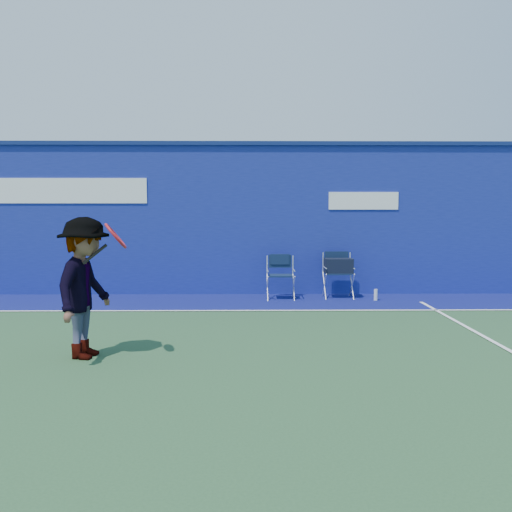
{
  "coord_description": "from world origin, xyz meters",
  "views": [
    {
      "loc": [
        1.31,
        -5.92,
        1.76
      ],
      "look_at": [
        1.41,
        2.6,
        1.0
      ],
      "focal_mm": 38.0,
      "sensor_mm": 36.0,
      "label": 1
    }
  ],
  "objects_px": {
    "directors_chair_left": "(281,285)",
    "tennis_player": "(85,287)",
    "directors_chair_right": "(338,279)",
    "water_bottle": "(376,295)"
  },
  "relations": [
    {
      "from": "directors_chair_left",
      "to": "tennis_player",
      "type": "bearing_deg",
      "value": -121.94
    },
    {
      "from": "directors_chair_left",
      "to": "tennis_player",
      "type": "distance_m",
      "value": 4.8
    },
    {
      "from": "tennis_player",
      "to": "directors_chair_right",
      "type": "bearing_deg",
      "value": 48.65
    },
    {
      "from": "water_bottle",
      "to": "tennis_player",
      "type": "xyz_separation_m",
      "value": [
        -4.32,
        -3.83,
        0.72
      ]
    },
    {
      "from": "directors_chair_left",
      "to": "directors_chair_right",
      "type": "xyz_separation_m",
      "value": [
        1.13,
        0.11,
        0.09
      ]
    },
    {
      "from": "directors_chair_left",
      "to": "water_bottle",
      "type": "xyz_separation_m",
      "value": [
        1.8,
        -0.22,
        -0.17
      ]
    },
    {
      "from": "directors_chair_left",
      "to": "directors_chair_right",
      "type": "height_order",
      "value": "directors_chair_right"
    },
    {
      "from": "directors_chair_left",
      "to": "water_bottle",
      "type": "relative_size",
      "value": 3.83
    },
    {
      "from": "directors_chair_left",
      "to": "water_bottle",
      "type": "distance_m",
      "value": 1.82
    },
    {
      "from": "directors_chair_right",
      "to": "tennis_player",
      "type": "relative_size",
      "value": 0.54
    }
  ]
}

